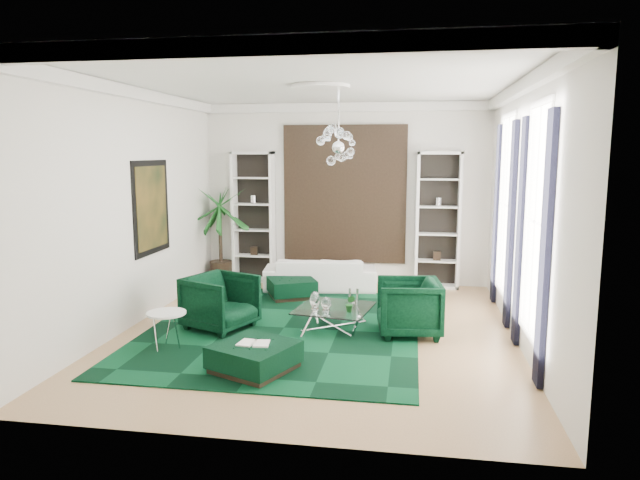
% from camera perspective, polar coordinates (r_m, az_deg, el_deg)
% --- Properties ---
extents(floor, '(6.00, 7.00, 0.02)m').
position_cam_1_polar(floor, '(9.07, -0.24, -9.16)').
color(floor, tan).
rests_on(floor, ground).
extents(ceiling, '(6.00, 7.00, 0.02)m').
position_cam_1_polar(ceiling, '(8.69, -0.25, 15.56)').
color(ceiling, white).
rests_on(ceiling, ground).
extents(wall_back, '(6.00, 0.02, 3.80)m').
position_cam_1_polar(wall_back, '(12.14, 2.49, 4.59)').
color(wall_back, silver).
rests_on(wall_back, ground).
extents(wall_front, '(6.00, 0.02, 3.80)m').
position_cam_1_polar(wall_front, '(5.27, -6.53, -0.91)').
color(wall_front, silver).
rests_on(wall_front, ground).
extents(wall_left, '(0.02, 7.00, 3.80)m').
position_cam_1_polar(wall_left, '(9.63, -18.22, 3.08)').
color(wall_left, silver).
rests_on(wall_left, ground).
extents(wall_right, '(0.02, 7.00, 3.80)m').
position_cam_1_polar(wall_right, '(8.70, 19.72, 2.44)').
color(wall_right, silver).
rests_on(wall_right, ground).
extents(crown_molding, '(6.00, 7.00, 0.18)m').
position_cam_1_polar(crown_molding, '(8.68, -0.25, 14.84)').
color(crown_molding, white).
rests_on(crown_molding, ceiling).
extents(ceiling_medallion, '(0.90, 0.90, 0.05)m').
position_cam_1_polar(ceiling_medallion, '(8.98, 0.08, 15.09)').
color(ceiling_medallion, white).
rests_on(ceiling_medallion, ceiling).
extents(tapestry, '(2.50, 0.06, 2.80)m').
position_cam_1_polar(tapestry, '(12.09, 2.46, 4.57)').
color(tapestry, black).
rests_on(tapestry, wall_back).
extents(shelving_left, '(0.90, 0.38, 2.80)m').
position_cam_1_polar(shelving_left, '(12.37, -6.65, 2.29)').
color(shelving_left, white).
rests_on(shelving_left, floor).
extents(shelving_right, '(0.90, 0.38, 2.80)m').
position_cam_1_polar(shelving_right, '(11.91, 11.72, 1.92)').
color(shelving_right, white).
rests_on(shelving_right, floor).
extents(painting, '(0.04, 1.30, 1.60)m').
position_cam_1_polar(painting, '(10.16, -16.45, 3.14)').
color(painting, black).
rests_on(painting, wall_left).
extents(window_near, '(0.03, 1.10, 2.90)m').
position_cam_1_polar(window_near, '(7.82, 20.76, 1.73)').
color(window_near, white).
rests_on(window_near, wall_right).
extents(curtain_near_a, '(0.07, 0.30, 3.25)m').
position_cam_1_polar(curtain_near_a, '(7.09, 21.60, -1.03)').
color(curtain_near_a, black).
rests_on(curtain_near_a, floor).
extents(curtain_near_b, '(0.07, 0.30, 3.25)m').
position_cam_1_polar(curtain_near_b, '(8.60, 19.42, 0.71)').
color(curtain_near_b, black).
rests_on(curtain_near_b, floor).
extents(window_far, '(0.03, 1.10, 2.90)m').
position_cam_1_polar(window_far, '(10.17, 18.10, 3.36)').
color(window_far, white).
rests_on(window_far, wall_right).
extents(curtain_far_a, '(0.07, 0.30, 3.25)m').
position_cam_1_polar(curtain_far_a, '(9.43, 18.54, 1.42)').
color(curtain_far_a, black).
rests_on(curtain_far_a, floor).
extents(curtain_far_b, '(0.07, 0.30, 3.25)m').
position_cam_1_polar(curtain_far_b, '(10.96, 17.24, 2.44)').
color(curtain_far_b, black).
rests_on(curtain_far_b, floor).
extents(rug, '(4.20, 5.00, 0.02)m').
position_cam_1_polar(rug, '(9.20, -3.62, -8.79)').
color(rug, black).
rests_on(rug, floor).
extents(sofa, '(2.34, 1.15, 0.66)m').
position_cam_1_polar(sofa, '(11.65, 0.02, -3.39)').
color(sofa, white).
rests_on(sofa, floor).
extents(armchair_left, '(1.25, 1.23, 0.87)m').
position_cam_1_polar(armchair_left, '(9.20, -9.92, -6.14)').
color(armchair_left, black).
rests_on(armchair_left, floor).
extents(armchair_right, '(1.05, 1.03, 0.87)m').
position_cam_1_polar(armchair_right, '(8.89, 8.85, -6.65)').
color(armchair_right, black).
rests_on(armchair_right, floor).
extents(coffee_table, '(1.27, 1.27, 0.38)m').
position_cam_1_polar(coffee_table, '(9.04, 1.42, -7.90)').
color(coffee_table, white).
rests_on(coffee_table, floor).
extents(ottoman_side, '(1.12, 1.12, 0.37)m').
position_cam_1_polar(ottoman_side, '(11.05, -2.86, -4.82)').
color(ottoman_side, black).
rests_on(ottoman_side, floor).
extents(ottoman_front, '(1.21, 1.21, 0.37)m').
position_cam_1_polar(ottoman_front, '(7.49, -6.58, -11.60)').
color(ottoman_front, black).
rests_on(ottoman_front, floor).
extents(book, '(0.41, 0.27, 0.03)m').
position_cam_1_polar(book, '(7.42, -6.60, -10.17)').
color(book, white).
rests_on(book, ottoman_front).
extents(side_table, '(0.67, 0.67, 0.53)m').
position_cam_1_polar(side_table, '(8.48, -15.04, -8.80)').
color(side_table, white).
rests_on(side_table, floor).
extents(palm, '(1.77, 1.77, 2.67)m').
position_cam_1_polar(palm, '(12.42, -9.97, 1.95)').
color(palm, '#19591E').
rests_on(palm, floor).
extents(chandelier, '(1.01, 1.01, 0.73)m').
position_cam_1_polar(chandelier, '(9.07, 1.85, 9.20)').
color(chandelier, white).
rests_on(chandelier, ceiling).
extents(table_plant, '(0.16, 0.14, 0.26)m').
position_cam_1_polar(table_plant, '(8.70, 3.03, -6.37)').
color(table_plant, '#19591E').
rests_on(table_plant, coffee_table).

